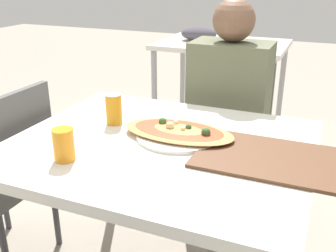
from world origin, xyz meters
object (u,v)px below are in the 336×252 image
Objects in this scene: chair_far_seated at (231,132)px; soda_can at (114,109)px; chair_side_left at (6,172)px; person_seated at (229,100)px; dining_table at (161,160)px; drink_glass at (64,145)px; pizza_main at (178,132)px.

chair_far_seated is 0.83m from soda_can.
person_seated reaches higher than chair_side_left.
dining_table is at bearing 82.96° from person_seated.
chair_far_seated is 0.72× the size of person_seated.
drink_glass is (-0.24, -0.26, 0.13)m from dining_table.
chair_far_seated is 6.99× the size of soda_can.
chair_side_left is (-0.73, -0.06, -0.18)m from dining_table.
soda_can is (-0.34, -0.69, 0.31)m from chair_far_seated.
person_seated is 2.77× the size of pizza_main.
soda_can is (-0.29, 0.03, 0.04)m from pizza_main.
chair_side_left is (-0.82, -0.84, 0.00)m from chair_far_seated.
dining_table is at bearing 47.21° from drink_glass.
pizza_main is at bearing 86.79° from chair_far_seated.
chair_side_left is at bearing -170.72° from pizza_main.
dining_table is 0.76m from chair_side_left.
pizza_main is at bearing 58.88° from dining_table.
person_seated is (0.00, -0.11, 0.22)m from chair_far_seated.
chair_side_left is 7.88× the size of drink_glass.
soda_can is (-0.34, -0.58, 0.09)m from person_seated.
chair_side_left is 2.00× the size of pizza_main.
person_seated reaches higher than soda_can.
drink_glass is at bearing -111.94° from chair_side_left.
dining_table is at bearing 83.96° from chair_far_seated.
chair_far_seated reaches higher than dining_table.
pizza_main is (-0.04, -0.72, 0.27)m from chair_far_seated.
chair_far_seated is at bearing -44.09° from chair_side_left.
drink_glass is (-0.32, -1.04, 0.31)m from chair_far_seated.
pizza_main is 0.43m from drink_glass.
chair_far_seated is at bearing 64.07° from soda_can.
chair_side_left reaches higher than pizza_main.
person_seated reaches higher than dining_table.
chair_far_seated is at bearing 86.79° from pizza_main.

